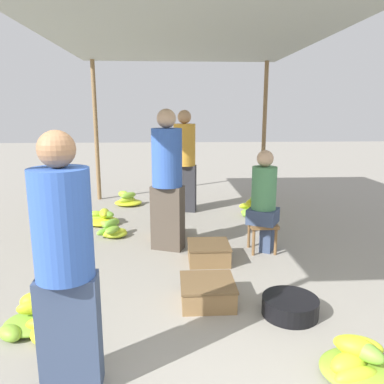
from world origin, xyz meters
The scene contains 18 objects.
canopy_post_back_left centered at (-1.64, 5.98, 1.33)m, with size 0.08×0.08×2.66m, color olive.
canopy_post_back_right centered at (1.64, 5.98, 1.33)m, with size 0.08×0.08×2.66m, color olive.
canopy_tarp centered at (0.00, 3.14, 2.68)m, with size 3.68×6.08×0.04m, color #9EA399.
vendor_foreground centered at (-0.84, 0.72, 0.84)m, with size 0.37×0.36×1.62m.
stool centered at (0.92, 2.99, 0.30)m, with size 0.34×0.34×0.37m.
vendor_seated centered at (0.93, 3.00, 0.65)m, with size 0.46×0.46×1.27m.
basin_black centered at (0.80, 1.49, 0.08)m, with size 0.48×0.48×0.16m.
banana_pile_left_0 centered at (-1.32, 1.37, 0.09)m, with size 0.51×0.50×0.27m.
banana_pile_left_1 centered at (-1.03, 3.63, 0.09)m, with size 0.46×0.44×0.24m.
banana_pile_left_2 centered at (-1.01, 5.44, 0.09)m, with size 0.51×0.44×0.27m.
banana_pile_left_3 centered at (-1.29, 4.24, 0.09)m, with size 0.58×0.51×0.23m.
banana_pile_right_0 centered at (1.13, 4.64, 0.12)m, with size 0.45×0.46×0.33m.
banana_pile_right_1 centered at (1.02, 0.70, 0.09)m, with size 0.56×0.49×0.26m.
crate_near centered at (0.22, 2.70, 0.11)m, with size 0.48×0.48×0.22m.
crate_mid centered at (0.11, 1.74, 0.11)m, with size 0.49×0.49×0.21m.
crate_far centered at (-0.26, 3.60, 0.09)m, with size 0.42×0.42×0.18m.
shopper_walking_mid centered at (-0.25, 3.15, 0.91)m, with size 0.48×0.48×1.75m.
shopper_walking_far centered at (0.03, 4.99, 0.90)m, with size 0.43×0.43×1.74m.
Camera 1 is at (-0.21, -1.39, 1.72)m, focal length 35.00 mm.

